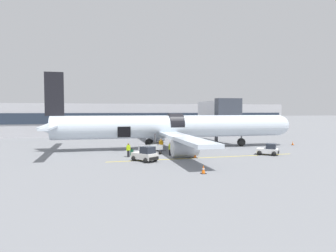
# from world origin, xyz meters

# --- Properties ---
(ground_plane) EXTENTS (500.00, 500.00, 0.00)m
(ground_plane) POSITION_xyz_m (0.00, 0.00, 0.00)
(ground_plane) COLOR slate
(apron_marking_line) EXTENTS (22.60, 0.94, 0.01)m
(apron_marking_line) POSITION_xyz_m (3.76, -2.12, 0.00)
(apron_marking_line) COLOR yellow
(apron_marking_line) RESTS_ON ground_plane
(terminal_strip) EXTENTS (70.81, 10.11, 6.88)m
(terminal_strip) POSITION_xyz_m (0.00, 34.88, 3.44)
(terminal_strip) COLOR #B2B2B7
(terminal_strip) RESTS_ON ground_plane
(jet_bridge_stub) EXTENTS (3.97, 10.78, 7.30)m
(jet_bridge_stub) POSITION_xyz_m (11.73, 12.90, 5.43)
(jet_bridge_stub) COLOR #4C4C51
(jet_bridge_stub) RESTS_ON ground_plane
(airplane) EXTENTS (36.79, 34.31, 10.36)m
(airplane) POSITION_xyz_m (2.00, 6.92, 3.00)
(airplane) COLOR silver
(airplane) RESTS_ON ground_plane
(baggage_tug_lead) EXTENTS (2.89, 2.70, 1.40)m
(baggage_tug_lead) POSITION_xyz_m (11.93, -1.90, 0.60)
(baggage_tug_lead) COLOR white
(baggage_tug_lead) RESTS_ON ground_plane
(baggage_tug_mid) EXTENTS (2.72, 3.15, 1.61)m
(baggage_tug_mid) POSITION_xyz_m (-3.37, -2.95, 0.69)
(baggage_tug_mid) COLOR silver
(baggage_tug_mid) RESTS_ON ground_plane
(baggage_cart_loading) EXTENTS (3.65, 2.36, 1.13)m
(baggage_cart_loading) POSITION_xyz_m (-1.84, 1.92, 0.56)
(baggage_cart_loading) COLOR #B7BABF
(baggage_cart_loading) RESTS_ON ground_plane
(ground_crew_loader_a) EXTENTS (0.53, 0.51, 1.62)m
(ground_crew_loader_a) POSITION_xyz_m (-4.81, 0.45, 0.85)
(ground_crew_loader_a) COLOR black
(ground_crew_loader_a) RESTS_ON ground_plane
(ground_crew_loader_b) EXTENTS (0.51, 0.51, 1.58)m
(ground_crew_loader_b) POSITION_xyz_m (0.17, 0.42, 0.83)
(ground_crew_loader_b) COLOR black
(ground_crew_loader_b) RESTS_ON ground_plane
(ground_crew_driver) EXTENTS (0.51, 0.51, 1.60)m
(ground_crew_driver) POSITION_xyz_m (1.52, 0.64, 0.84)
(ground_crew_driver) COLOR #2D2D33
(ground_crew_driver) RESTS_ON ground_plane
(ground_crew_supervisor) EXTENTS (0.57, 0.55, 1.75)m
(ground_crew_supervisor) POSITION_xyz_m (-0.18, 3.86, 0.92)
(ground_crew_supervisor) COLOR #1E2338
(ground_crew_supervisor) RESTS_ON ground_plane
(suitcase_on_tarmac_upright) EXTENTS (0.43, 0.36, 0.83)m
(suitcase_on_tarmac_upright) POSITION_xyz_m (-4.27, 1.67, 0.36)
(suitcase_on_tarmac_upright) COLOR #14472D
(suitcase_on_tarmac_upright) RESTS_ON ground_plane
(safety_cone_nose) EXTENTS (0.43, 0.43, 0.62)m
(safety_cone_nose) POSITION_xyz_m (21.51, 6.54, 0.29)
(safety_cone_nose) COLOR black
(safety_cone_nose) RESTS_ON ground_plane
(safety_cone_engine_left) EXTENTS (0.46, 0.46, 0.75)m
(safety_cone_engine_left) POSITION_xyz_m (0.45, -10.28, 0.35)
(safety_cone_engine_left) COLOR black
(safety_cone_engine_left) RESTS_ON ground_plane
(safety_cone_wingtip) EXTENTS (0.49, 0.49, 0.68)m
(safety_cone_wingtip) POSITION_xyz_m (2.50, -2.01, 0.32)
(safety_cone_wingtip) COLOR black
(safety_cone_wingtip) RESTS_ON ground_plane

